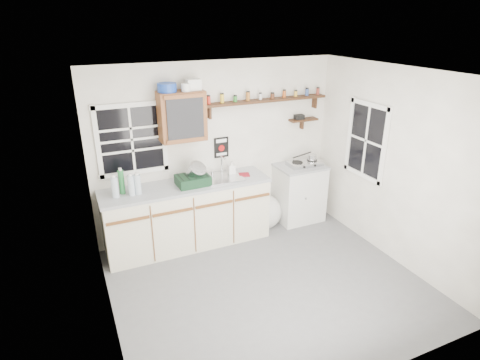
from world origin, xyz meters
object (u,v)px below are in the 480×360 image
at_px(spice_shelf, 266,100).
at_px(hotplate, 305,163).
at_px(right_cabinet, 299,192).
at_px(upper_cabinet, 182,116).
at_px(dish_rack, 194,177).
at_px(main_cabinet, 188,215).

distance_m(spice_shelf, hotplate, 1.16).
relative_size(spice_shelf, hotplate, 3.57).
relative_size(right_cabinet, hotplate, 1.70).
xyz_separation_m(upper_cabinet, dish_rack, (0.06, -0.19, -0.80)).
bearing_deg(upper_cabinet, dish_rack, -70.97).
xyz_separation_m(dish_rack, hotplate, (1.79, 0.05, -0.08)).
distance_m(right_cabinet, upper_cabinet, 2.26).
bearing_deg(upper_cabinet, main_cabinet, -103.68).
height_order(upper_cabinet, spice_shelf, upper_cabinet).
bearing_deg(right_cabinet, spice_shelf, 160.56).
height_order(right_cabinet, dish_rack, dish_rack).
height_order(spice_shelf, dish_rack, spice_shelf).
bearing_deg(right_cabinet, upper_cabinet, 176.24).
distance_m(spice_shelf, dish_rack, 1.53).
xyz_separation_m(spice_shelf, dish_rack, (-1.20, -0.26, -0.90)).
distance_m(right_cabinet, dish_rack, 1.83).
bearing_deg(hotplate, spice_shelf, 162.74).
bearing_deg(upper_cabinet, hotplate, -4.26).
height_order(dish_rack, hotplate, dish_rack).
relative_size(main_cabinet, spice_shelf, 1.21).
xyz_separation_m(upper_cabinet, hotplate, (1.86, -0.14, -0.88)).
height_order(upper_cabinet, hotplate, upper_cabinet).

